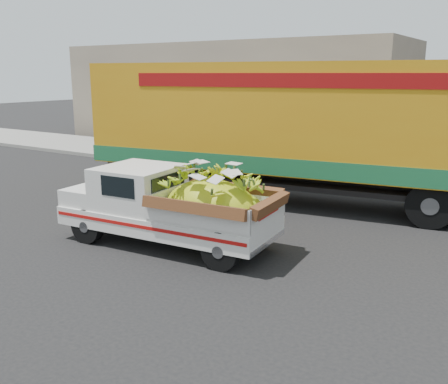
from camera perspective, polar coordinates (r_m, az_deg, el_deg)
The scene contains 6 objects.
ground at distance 10.36m, azimuth -6.73°, elevation -6.51°, with size 100.00×100.00×0.00m, color black.
curb at distance 16.49m, azimuth 9.78°, elevation 1.17°, with size 60.00×0.25×0.15m, color gray.
sidewalk at distance 18.41m, azimuth 12.37°, elevation 2.30°, with size 60.00×4.00×0.14m, color gray.
building_left at distance 26.97m, azimuth 0.91°, elevation 11.23°, with size 18.00×6.00×5.00m, color gray.
pickup_truck at distance 10.20m, azimuth -4.88°, elevation -1.70°, with size 4.71×2.04×1.61m.
semi_trailer at distance 13.70m, azimuth 8.56°, elevation 7.42°, with size 12.06×4.23×3.80m.
Camera 1 is at (6.26, -7.47, 3.51)m, focal length 40.00 mm.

